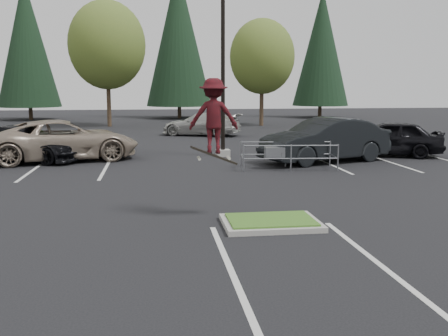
{
  "coord_description": "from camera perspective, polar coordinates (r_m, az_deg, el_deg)",
  "views": [
    {
      "loc": [
        -2.65,
        -11.43,
        3.19
      ],
      "look_at": [
        -0.88,
        1.5,
        1.12
      ],
      "focal_mm": 42.0,
      "sensor_mm": 36.0,
      "label": 1
    }
  ],
  "objects": [
    {
      "name": "ground",
      "position": [
        12.16,
        5.12,
        -6.25
      ],
      "size": [
        120.0,
        120.0,
        0.0
      ],
      "primitive_type": "plane",
      "color": "black",
      "rests_on": "ground"
    },
    {
      "name": "conif_a",
      "position": [
        52.82,
        -20.68,
        12.66
      ],
      "size": [
        5.72,
        5.72,
        13.0
      ],
      "color": "#38281C",
      "rests_on": "ground"
    },
    {
      "name": "decid_c",
      "position": [
        42.21,
        4.14,
        11.76
      ],
      "size": [
        5.12,
        5.12,
        8.38
      ],
      "color": "#38281C",
      "rests_on": "ground"
    },
    {
      "name": "car_r_charc",
      "position": [
        22.36,
        10.94,
        3.0
      ],
      "size": [
        5.92,
        3.7,
        1.84
      ],
      "primitive_type": "imported",
      "rotation": [
        0.0,
        0.0,
        5.05
      ],
      "color": "black",
      "rests_on": "ground"
    },
    {
      "name": "stall_lines",
      "position": [
        17.79,
        -3.47,
        -1.34
      ],
      "size": [
        22.62,
        17.6,
        0.01
      ],
      "color": "silver",
      "rests_on": "ground"
    },
    {
      "name": "decid_b",
      "position": [
        42.2,
        -12.63,
        12.65
      ],
      "size": [
        5.89,
        5.89,
        9.64
      ],
      "color": "#38281C",
      "rests_on": "ground"
    },
    {
      "name": "light_pole",
      "position": [
        23.68,
        -0.12,
        12.3
      ],
      "size": [
        0.7,
        0.6,
        10.12
      ],
      "color": "gray",
      "rests_on": "ground"
    },
    {
      "name": "conif_b",
      "position": [
        52.21,
        -4.98,
        14.07
      ],
      "size": [
        6.38,
        6.38,
        14.5
      ],
      "color": "#38281C",
      "rests_on": "ground"
    },
    {
      "name": "conif_c",
      "position": [
        53.71,
        10.57,
        12.74
      ],
      "size": [
        5.5,
        5.5,
        12.5
      ],
      "color": "#38281C",
      "rests_on": "ground"
    },
    {
      "name": "skateboarder",
      "position": [
        12.54,
        -1.13,
        5.61
      ],
      "size": [
        1.22,
        0.77,
        2.08
      ],
      "rotation": [
        0.0,
        0.0,
        3.05
      ],
      "color": "black",
      "rests_on": "ground"
    },
    {
      "name": "cart_corral",
      "position": [
        20.2,
        5.88,
        1.69
      ],
      "size": [
        3.7,
        1.62,
        1.02
      ],
      "rotation": [
        0.0,
        0.0,
        -0.09
      ],
      "color": "gray",
      "rests_on": "ground"
    },
    {
      "name": "grass_median",
      "position": [
        12.14,
        5.12,
        -5.89
      ],
      "size": [
        2.2,
        1.6,
        0.16
      ],
      "color": "gray",
      "rests_on": "ground"
    },
    {
      "name": "car_l_black",
      "position": [
        23.71,
        -21.16,
        2.48
      ],
      "size": [
        5.61,
        3.86,
        1.51
      ],
      "primitive_type": "imported",
      "rotation": [
        0.0,
        0.0,
        1.2
      ],
      "color": "black",
      "rests_on": "ground"
    },
    {
      "name": "car_l_tan",
      "position": [
        23.37,
        -17.24,
        2.9
      ],
      "size": [
        6.83,
        4.43,
        1.75
      ],
      "primitive_type": "imported",
      "rotation": [
        0.0,
        0.0,
        1.83
      ],
      "color": "gray",
      "rests_on": "ground"
    },
    {
      "name": "car_r_black",
      "position": [
        25.01,
        17.5,
        3.13
      ],
      "size": [
        5.17,
        3.44,
        1.63
      ],
      "primitive_type": "imported",
      "rotation": [
        0.0,
        0.0,
        4.37
      ],
      "color": "black",
      "rests_on": "ground"
    },
    {
      "name": "car_far_silver",
      "position": [
        33.68,
        -2.32,
        4.79
      ],
      "size": [
        5.45,
        3.96,
        1.47
      ],
      "primitive_type": "imported",
      "rotation": [
        0.0,
        0.0,
        4.29
      ],
      "color": "#B3B2AD",
      "rests_on": "ground"
    }
  ]
}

